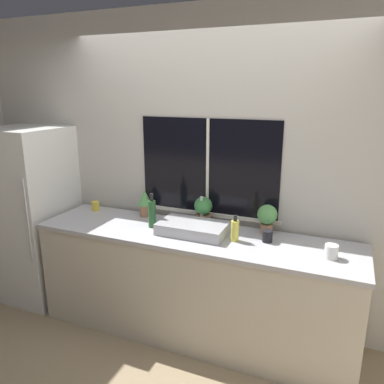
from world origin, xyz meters
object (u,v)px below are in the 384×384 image
object	(u,v)px
potted_plant_left	(145,201)
soap_bottle	(235,230)
refrigerator	(33,213)
mug_black	(267,236)
sink	(192,228)
bottle_tall	(152,213)
potted_plant_right	(267,217)
mug_yellow	(95,206)
potted_plant_center	(203,209)
mug_white	(331,252)

from	to	relation	value
potted_plant_left	soap_bottle	xyz separation A→B (m)	(0.93, -0.25, -0.05)
refrigerator	mug_black	bearing A→B (deg)	0.87
sink	mug_black	size ratio (longest dim) A/B	6.04
bottle_tall	mug_black	bearing A→B (deg)	3.43
potted_plant_left	soap_bottle	bearing A→B (deg)	-14.91
potted_plant_right	mug_yellow	xyz separation A→B (m)	(-1.64, -0.05, -0.10)
potted_plant_center	soap_bottle	size ratio (longest dim) A/B	1.19
mug_yellow	mug_black	world-z (taller)	mug_black
refrigerator	potted_plant_left	xyz separation A→B (m)	(1.16, 0.21, 0.20)
refrigerator	mug_yellow	distance (m)	0.66
potted_plant_left	potted_plant_right	distance (m)	1.12
potted_plant_center	mug_black	xyz separation A→B (m)	(0.59, -0.17, -0.09)
sink	refrigerator	bearing A→B (deg)	179.23
sink	mug_black	world-z (taller)	sink
soap_bottle	mug_yellow	bearing A→B (deg)	172.07
bottle_tall	soap_bottle	bearing A→B (deg)	-1.44
sink	potted_plant_center	world-z (taller)	sink
soap_bottle	potted_plant_center	bearing A→B (deg)	145.28
potted_plant_center	mug_yellow	distance (m)	1.09
bottle_tall	refrigerator	bearing A→B (deg)	179.04
bottle_tall	potted_plant_center	bearing A→B (deg)	31.54
sink	bottle_tall	world-z (taller)	bottle_tall
mug_white	sink	bearing A→B (deg)	176.86
potted_plant_left	soap_bottle	size ratio (longest dim) A/B	1.21
mug_white	mug_black	bearing A→B (deg)	165.91
refrigerator	soap_bottle	world-z (taller)	refrigerator
bottle_tall	mug_yellow	xyz separation A→B (m)	(-0.72, 0.18, -0.08)
bottle_tall	mug_white	world-z (taller)	bottle_tall
potted_plant_left	bottle_tall	distance (m)	0.30
sink	potted_plant_right	world-z (taller)	sink
potted_plant_left	potted_plant_center	distance (m)	0.57
soap_bottle	mug_black	xyz separation A→B (m)	(0.24, 0.08, -0.04)
soap_bottle	bottle_tall	size ratio (longest dim) A/B	0.70
mug_yellow	mug_black	bearing A→B (deg)	-4.26
potted_plant_left	potted_plant_right	size ratio (longest dim) A/B	1.03
sink	potted_plant_right	xyz separation A→B (m)	(0.55, 0.23, 0.10)
sink	potted_plant_left	distance (m)	0.62
mug_white	mug_black	size ratio (longest dim) A/B	1.08
mug_yellow	bottle_tall	bearing A→B (deg)	-14.29
potted_plant_center	mug_yellow	bearing A→B (deg)	-177.63
potted_plant_right	soap_bottle	bearing A→B (deg)	-128.21
potted_plant_left	potted_plant_center	world-z (taller)	potted_plant_left
mug_yellow	mug_black	size ratio (longest dim) A/B	0.98
sink	potted_plant_left	xyz separation A→B (m)	(-0.57, 0.23, 0.09)
soap_bottle	mug_white	world-z (taller)	soap_bottle
soap_bottle	mug_white	distance (m)	0.70
bottle_tall	mug_white	bearing A→B (deg)	-2.36
bottle_tall	mug_white	xyz separation A→B (m)	(1.43, -0.06, -0.07)
potted_plant_center	bottle_tall	bearing A→B (deg)	-148.46
refrigerator	sink	bearing A→B (deg)	-0.77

